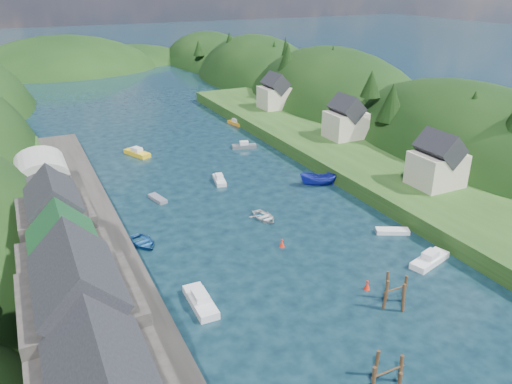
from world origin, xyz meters
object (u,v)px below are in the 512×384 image
channel_buoy_near (367,285)px  piling_cluster_near (387,377)px  channel_buoy_far (282,243)px  piling_cluster_far (395,294)px

channel_buoy_near → piling_cluster_near: bearing=-121.2°
channel_buoy_far → piling_cluster_near: bearing=-98.1°
piling_cluster_near → channel_buoy_near: 14.13m
piling_cluster_near → channel_buoy_far: (3.46, 24.27, -0.60)m
piling_cluster_near → piling_cluster_far: bearing=46.7°
piling_cluster_far → channel_buoy_far: piling_cluster_far is taller
piling_cluster_near → channel_buoy_near: size_ratio=3.07×
channel_buoy_near → channel_buoy_far: size_ratio=1.00×
piling_cluster_far → channel_buoy_far: (-4.63, 15.68, -0.87)m
piling_cluster_near → piling_cluster_far: piling_cluster_far is taller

